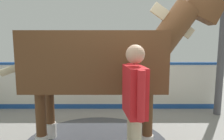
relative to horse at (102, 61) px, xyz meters
name	(u,v)px	position (x,y,z in m)	size (l,w,h in m)	color
barrier_wall	(101,87)	(1.19, 1.47, -0.88)	(4.38, 4.05, 1.19)	silver
roof_post_near	(222,51)	(2.93, -0.73, 0.06)	(0.16, 0.16, 2.99)	#4C4C51
horse	(102,61)	(0.00, 0.00, 0.00)	(2.76, 2.57, 2.56)	brown
handler	(135,103)	(-0.30, -0.97, -0.43)	(0.47, 0.58, 1.73)	black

